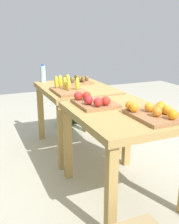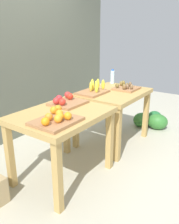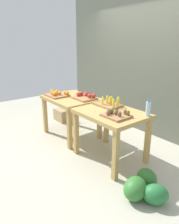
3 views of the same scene
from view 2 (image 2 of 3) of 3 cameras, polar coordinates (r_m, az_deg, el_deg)
The scene contains 10 objects.
ground_plane at distance 3.26m, azimuth 0.38°, elevation -10.64°, with size 8.00×8.00×0.00m, color #B7B49F.
back_wall at distance 3.77m, azimuth -17.45°, elevation 16.50°, with size 4.40×0.12×3.00m, color #5D6354.
display_table_left at distance 2.57m, azimuth -6.72°, elevation -2.58°, with size 1.04×0.80×0.79m.
display_table_right at distance 3.44m, azimuth 5.74°, elevation 3.09°, with size 1.04×0.80×0.79m.
orange_bin at distance 2.25m, azimuth -8.06°, elevation -1.59°, with size 0.45×0.37×0.11m.
apple_bin at distance 2.79m, azimuth -5.66°, elevation 2.61°, with size 0.40×0.34×0.11m.
banana_crate at distance 3.29m, azimuth 0.98°, elevation 5.35°, with size 0.44×0.32×0.17m.
kiwi_bin at distance 3.53m, azimuth 8.82°, elevation 5.91°, with size 0.36×0.32×0.10m.
water_bottle at distance 3.91m, azimuth 5.58°, elevation 8.49°, with size 0.07×0.07×0.23m.
watermelon_pile at distance 4.29m, azimuth 14.89°, elevation -1.86°, with size 0.62×0.66×0.27m.
Camera 2 is at (-2.33, -1.61, 1.62)m, focal length 37.67 mm.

